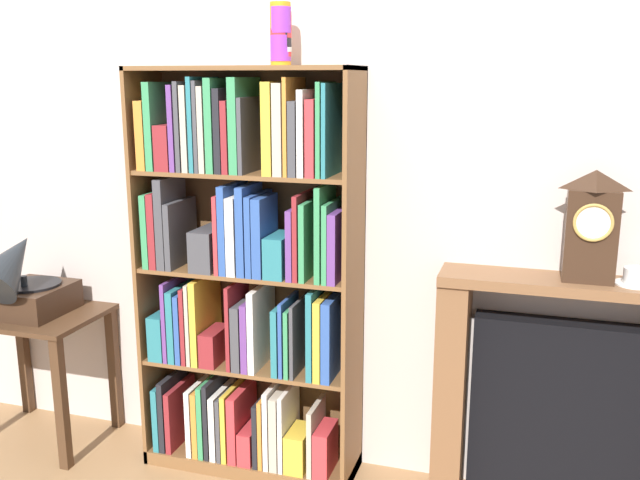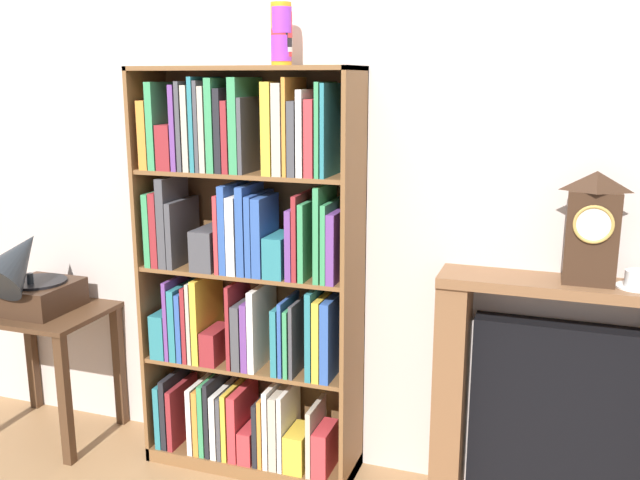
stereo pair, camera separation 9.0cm
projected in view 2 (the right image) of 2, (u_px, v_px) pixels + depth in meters
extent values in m
cube|color=#997047|center=(244.00, 477.00, 3.07)|extent=(7.80, 6.40, 0.02)
cube|color=beige|center=(293.00, 172.00, 3.01)|extent=(4.80, 0.08, 2.60)
cube|color=brown|center=(156.00, 268.00, 3.11)|extent=(0.02, 0.31, 1.74)
cube|color=brown|center=(353.00, 287.00, 2.82)|extent=(0.02, 0.31, 1.74)
cube|color=brown|center=(264.00, 268.00, 3.10)|extent=(0.94, 0.01, 1.74)
cube|color=brown|center=(245.00, 68.00, 2.77)|extent=(0.94, 0.31, 0.02)
cube|color=brown|center=(254.00, 456.00, 3.16)|extent=(0.94, 0.31, 0.06)
cube|color=teal|center=(170.00, 409.00, 3.23)|extent=(0.03, 0.23, 0.29)
cube|color=black|center=(176.00, 406.00, 3.21)|extent=(0.03, 0.24, 0.33)
cube|color=maroon|center=(183.00, 411.00, 3.21)|extent=(0.03, 0.25, 0.28)
cube|color=white|center=(202.00, 412.00, 3.18)|extent=(0.02, 0.25, 0.31)
cube|color=orange|center=(206.00, 415.00, 3.15)|extent=(0.03, 0.21, 0.30)
cube|color=#388E56|center=(213.00, 412.00, 3.15)|extent=(0.02, 0.24, 0.34)
cube|color=black|center=(218.00, 412.00, 3.14)|extent=(0.02, 0.23, 0.35)
cube|color=white|center=(224.00, 418.00, 3.14)|extent=(0.03, 0.24, 0.29)
cube|color=#424247|center=(230.00, 419.00, 3.13)|extent=(0.02, 0.24, 0.29)
cube|color=gold|center=(235.00, 418.00, 3.12)|extent=(0.02, 0.24, 0.31)
cube|color=#C63338|center=(243.00, 419.00, 3.11)|extent=(0.04, 0.25, 0.31)
cube|color=#C63338|center=(251.00, 442.00, 3.08)|extent=(0.06, 0.17, 0.15)
cube|color=black|center=(263.00, 427.00, 3.06)|extent=(0.02, 0.20, 0.29)
cube|color=orange|center=(271.00, 423.00, 3.08)|extent=(0.02, 0.26, 0.31)
cube|color=white|center=(275.00, 421.00, 3.05)|extent=(0.02, 0.24, 0.35)
cube|color=#B2A893|center=(283.00, 423.00, 3.05)|extent=(0.04, 0.26, 0.33)
cube|color=white|center=(289.00, 425.00, 3.03)|extent=(0.02, 0.23, 0.34)
cube|color=gold|center=(299.00, 448.00, 3.00)|extent=(0.09, 0.17, 0.17)
cube|color=#B2A893|center=(316.00, 436.00, 2.98)|extent=(0.02, 0.21, 0.29)
cube|color=#C63338|center=(325.00, 449.00, 2.96)|extent=(0.06, 0.18, 0.20)
cube|color=brown|center=(252.00, 362.00, 3.05)|extent=(0.90, 0.29, 0.02)
cube|color=teal|center=(166.00, 332.00, 3.10)|extent=(0.07, 0.18, 0.20)
cube|color=#663884|center=(178.00, 315.00, 3.09)|extent=(0.02, 0.23, 0.35)
cube|color=teal|center=(186.00, 318.00, 3.10)|extent=(0.03, 0.26, 0.32)
cube|color=#2D519E|center=(190.00, 323.00, 3.07)|extent=(0.02, 0.21, 0.31)
cube|color=maroon|center=(198.00, 318.00, 3.08)|extent=(0.02, 0.26, 0.34)
cube|color=#B2A893|center=(201.00, 317.00, 3.06)|extent=(0.02, 0.24, 0.36)
cube|color=gold|center=(207.00, 316.00, 3.06)|extent=(0.03, 0.25, 0.37)
cube|color=maroon|center=(216.00, 344.00, 3.03)|extent=(0.07, 0.18, 0.15)
cube|color=maroon|center=(238.00, 322.00, 3.00)|extent=(0.02, 0.22, 0.36)
cube|color=#424247|center=(247.00, 330.00, 3.01)|extent=(0.04, 0.26, 0.28)
cube|color=#663884|center=(255.00, 331.00, 2.99)|extent=(0.03, 0.24, 0.30)
cube|color=white|center=(262.00, 325.00, 2.98)|extent=(0.03, 0.26, 0.35)
cube|color=teal|center=(283.00, 337.00, 2.93)|extent=(0.03, 0.21, 0.29)
cube|color=#2D519E|center=(289.00, 333.00, 2.92)|extent=(0.02, 0.22, 0.32)
cube|color=#388E56|center=(294.00, 338.00, 2.92)|extent=(0.02, 0.21, 0.29)
cube|color=#424247|center=(300.00, 335.00, 2.92)|extent=(0.02, 0.23, 0.31)
cube|color=teal|center=(317.00, 330.00, 2.89)|extent=(0.02, 0.23, 0.37)
cube|color=gold|center=(324.00, 335.00, 2.87)|extent=(0.03, 0.22, 0.34)
cube|color=#2D519E|center=(334.00, 335.00, 2.88)|extent=(0.04, 0.26, 0.34)
cube|color=brown|center=(250.00, 270.00, 2.96)|extent=(0.90, 0.29, 0.02)
cube|color=#388E56|center=(161.00, 226.00, 3.04)|extent=(0.03, 0.25, 0.31)
cube|color=maroon|center=(169.00, 226.00, 3.03)|extent=(0.03, 0.26, 0.32)
cube|color=#424247|center=(173.00, 221.00, 2.99)|extent=(0.04, 0.21, 0.38)
cube|color=#424247|center=(183.00, 232.00, 3.01)|extent=(0.03, 0.25, 0.28)
cube|color=#424247|center=(212.00, 247.00, 2.96)|extent=(0.10, 0.22, 0.17)
cube|color=#C63338|center=(227.00, 231.00, 2.92)|extent=(0.02, 0.22, 0.33)
cube|color=#2D519E|center=(235.00, 226.00, 2.92)|extent=(0.03, 0.25, 0.37)
cube|color=white|center=(242.00, 232.00, 2.90)|extent=(0.04, 0.24, 0.32)
cube|color=#2D519E|center=(250.00, 228.00, 2.88)|extent=(0.03, 0.21, 0.37)
cube|color=#2D519E|center=(260.00, 232.00, 2.89)|extent=(0.03, 0.25, 0.33)
cube|color=#2D519E|center=(265.00, 235.00, 2.85)|extent=(0.04, 0.20, 0.32)
cube|color=teal|center=(280.00, 255.00, 2.84)|extent=(0.08, 0.19, 0.17)
cube|color=#663884|center=(299.00, 240.00, 2.84)|extent=(0.03, 0.26, 0.28)
cube|color=maroon|center=(304.00, 234.00, 2.82)|extent=(0.02, 0.24, 0.34)
cube|color=#388E56|center=(311.00, 238.00, 2.81)|extent=(0.02, 0.24, 0.31)
cube|color=#388E56|center=(325.00, 232.00, 2.78)|extent=(0.02, 0.23, 0.38)
cube|color=#388E56|center=(333.00, 239.00, 2.79)|extent=(0.02, 0.26, 0.31)
cube|color=#663884|center=(339.00, 245.00, 2.78)|extent=(0.03, 0.24, 0.28)
cube|color=brown|center=(247.00, 173.00, 2.87)|extent=(0.90, 0.29, 0.02)
cube|color=orange|center=(158.00, 134.00, 2.95)|extent=(0.04, 0.26, 0.28)
cube|color=#388E56|center=(163.00, 125.00, 2.90)|extent=(0.03, 0.21, 0.35)
cube|color=maroon|center=(177.00, 146.00, 2.92)|extent=(0.06, 0.24, 0.19)
cube|color=#663884|center=(184.00, 127.00, 2.87)|extent=(0.02, 0.21, 0.34)
cube|color=#424247|center=(192.00, 126.00, 2.87)|extent=(0.02, 0.23, 0.36)
cube|color=#B2A893|center=(200.00, 127.00, 2.88)|extent=(0.03, 0.26, 0.34)
cube|color=teal|center=(206.00, 124.00, 2.86)|extent=(0.02, 0.26, 0.38)
cube|color=#424247|center=(208.00, 126.00, 2.84)|extent=(0.02, 0.22, 0.36)
cube|color=#B2A893|center=(213.00, 129.00, 2.83)|extent=(0.02, 0.21, 0.34)
cube|color=#388E56|center=(222.00, 125.00, 2.83)|extent=(0.03, 0.24, 0.37)
cube|color=black|center=(229.00, 130.00, 2.81)|extent=(0.03, 0.21, 0.33)
cube|color=maroon|center=(236.00, 136.00, 2.81)|extent=(0.03, 0.21, 0.28)
cube|color=#388E56|center=(246.00, 125.00, 2.81)|extent=(0.04, 0.26, 0.37)
cube|color=#424247|center=(252.00, 134.00, 2.80)|extent=(0.02, 0.25, 0.30)
cube|color=gold|center=(277.00, 128.00, 2.76)|extent=(0.04, 0.24, 0.36)
cube|color=#B2A893|center=(286.00, 129.00, 2.73)|extent=(0.04, 0.21, 0.35)
cube|color=orange|center=(294.00, 126.00, 2.73)|extent=(0.02, 0.23, 0.37)
cube|color=#424247|center=(302.00, 137.00, 2.74)|extent=(0.03, 0.26, 0.29)
cube|color=white|center=(308.00, 133.00, 2.70)|extent=(0.02, 0.20, 0.33)
cube|color=#C63338|center=(318.00, 137.00, 2.71)|extent=(0.04, 0.24, 0.29)
cube|color=#388E56|center=(326.00, 129.00, 2.68)|extent=(0.02, 0.22, 0.36)
cube|color=teal|center=(332.00, 130.00, 2.68)|extent=(0.02, 0.23, 0.35)
cylinder|color=orange|center=(281.00, 53.00, 2.73)|extent=(0.08, 0.08, 0.10)
cylinder|color=purple|center=(281.00, 48.00, 2.72)|extent=(0.08, 0.08, 0.10)
cylinder|color=red|center=(282.00, 44.00, 2.72)|extent=(0.08, 0.08, 0.10)
cylinder|color=white|center=(282.00, 39.00, 2.72)|extent=(0.08, 0.08, 0.10)
cylinder|color=black|center=(282.00, 34.00, 2.71)|extent=(0.08, 0.08, 0.10)
cylinder|color=red|center=(281.00, 30.00, 2.71)|extent=(0.08, 0.08, 0.10)
cylinder|color=red|center=(282.00, 25.00, 2.71)|extent=(0.08, 0.08, 0.10)
cylinder|color=purple|center=(281.00, 20.00, 2.70)|extent=(0.08, 0.08, 0.10)
cylinder|color=orange|center=(281.00, 15.00, 2.70)|extent=(0.08, 0.08, 0.10)
cube|color=#472D1C|center=(41.00, 312.00, 3.29)|extent=(0.60, 0.47, 0.02)
cube|color=#472D1C|center=(65.00, 400.00, 3.09)|extent=(0.04, 0.04, 0.61)
cube|color=#472D1C|center=(32.00, 352.00, 3.63)|extent=(0.04, 0.04, 0.61)
cube|color=#472D1C|center=(119.00, 366.00, 3.46)|extent=(0.04, 0.04, 0.61)
cube|color=#382316|center=(40.00, 296.00, 3.27)|extent=(0.30, 0.33, 0.13)
cylinder|color=black|center=(38.00, 282.00, 3.25)|extent=(0.26, 0.26, 0.01)
cylinder|color=#1E2328|center=(30.00, 280.00, 3.20)|extent=(0.03, 0.03, 0.06)
cone|color=#1E2328|center=(16.00, 260.00, 3.11)|extent=(0.22, 0.37, 0.35)
cube|color=brown|center=(576.00, 287.00, 2.57)|extent=(1.00, 0.23, 0.04)
cube|color=brown|center=(450.00, 391.00, 2.82)|extent=(0.12, 0.21, 0.93)
cube|color=black|center=(565.00, 415.00, 2.72)|extent=(0.72, 0.12, 0.74)
cube|color=#382316|center=(592.00, 238.00, 2.51)|extent=(0.18, 0.11, 0.34)
pyramid|color=#382316|center=(597.00, 181.00, 2.46)|extent=(0.18, 0.11, 0.07)
cylinder|color=silver|center=(594.00, 224.00, 2.44)|extent=(0.13, 0.01, 0.13)
torus|color=#B79347|center=(594.00, 225.00, 2.44)|extent=(0.14, 0.01, 0.14)
cylinder|color=white|center=(636.00, 287.00, 2.50)|extent=(0.14, 0.14, 0.01)
cylinder|color=white|center=(637.00, 278.00, 2.49)|extent=(0.09, 0.09, 0.06)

